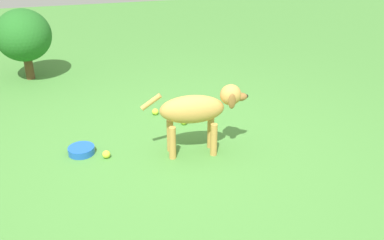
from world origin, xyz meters
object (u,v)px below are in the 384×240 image
at_px(tennis_ball_2, 106,154).
at_px(tennis_ball_1, 210,117).
at_px(dog, 198,110).
at_px(tennis_ball_0, 186,110).
at_px(tennis_ball_3, 155,112).
at_px(tennis_ball_4, 184,121).
at_px(water_bowl, 81,150).

bearing_deg(tennis_ball_2, tennis_ball_1, 113.65).
xyz_separation_m(dog, tennis_ball_2, (-0.11, -0.76, -0.36)).
relative_size(tennis_ball_0, tennis_ball_3, 1.00).
xyz_separation_m(tennis_ball_0, tennis_ball_1, (0.22, 0.19, 0.00)).
bearing_deg(dog, tennis_ball_4, 94.45).
height_order(tennis_ball_0, tennis_ball_4, same).
xyz_separation_m(tennis_ball_1, tennis_ball_4, (0.03, -0.28, 0.00)).
xyz_separation_m(tennis_ball_2, tennis_ball_4, (-0.43, 0.77, 0.00)).
xyz_separation_m(dog, tennis_ball_3, (-0.83, -0.20, -0.36)).
bearing_deg(tennis_ball_3, dog, 13.91).
relative_size(tennis_ball_0, water_bowl, 0.30).
xyz_separation_m(tennis_ball_0, tennis_ball_4, (0.25, -0.08, 0.00)).
height_order(tennis_ball_3, water_bowl, tennis_ball_3).
bearing_deg(tennis_ball_0, tennis_ball_2, -51.72).
height_order(dog, tennis_ball_2, dog).
height_order(tennis_ball_0, tennis_ball_3, same).
xyz_separation_m(tennis_ball_1, tennis_ball_2, (0.46, -1.05, 0.00)).
xyz_separation_m(dog, tennis_ball_0, (-0.78, 0.10, -0.36)).
bearing_deg(dog, water_bowl, 172.14).
height_order(dog, tennis_ball_3, dog).
distance_m(dog, tennis_ball_0, 0.87).
bearing_deg(tennis_ball_2, tennis_ball_0, 128.28).
bearing_deg(dog, tennis_ball_2, 178.01).
relative_size(tennis_ball_0, tennis_ball_4, 1.00).
bearing_deg(water_bowl, tennis_ball_0, 117.46).
bearing_deg(water_bowl, dog, 75.90).
bearing_deg(tennis_ball_2, water_bowl, -123.60).
distance_m(tennis_ball_2, tennis_ball_4, 0.88).
distance_m(tennis_ball_1, tennis_ball_3, 0.56).
relative_size(dog, tennis_ball_1, 13.23).
bearing_deg(tennis_ball_1, dog, -27.21).
bearing_deg(water_bowl, tennis_ball_1, 104.84).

